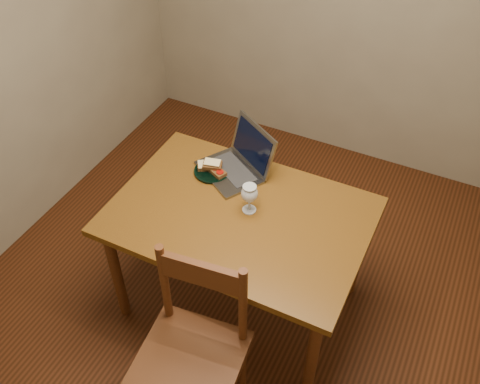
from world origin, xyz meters
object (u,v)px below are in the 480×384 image
at_px(plate, 212,171).
at_px(milk_glass, 249,198).
at_px(chair, 192,347).
at_px(laptop, 240,160).
at_px(table, 240,225).

relative_size(plate, milk_glass, 1.21).
distance_m(chair, plate, 0.98).
xyz_separation_m(chair, milk_glass, (-0.06, 0.71, 0.29)).
bearing_deg(milk_glass, chair, -85.30).
bearing_deg(laptop, milk_glass, -23.94).
xyz_separation_m(chair, plate, (-0.37, 0.88, 0.21)).
bearing_deg(plate, milk_glass, -29.26).
distance_m(table, milk_glass, 0.18).
xyz_separation_m(chair, laptop, (-0.24, 0.98, 0.27)).
bearing_deg(milk_glass, plate, 150.74).
xyz_separation_m(table, plate, (-0.28, 0.22, 0.09)).
relative_size(table, chair, 2.55).
distance_m(plate, laptop, 0.17).
distance_m(table, chair, 0.68).
height_order(milk_glass, laptop, laptop).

